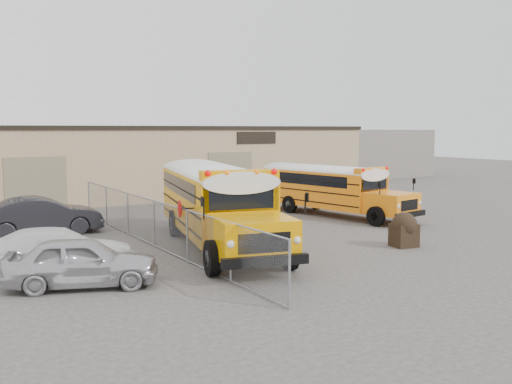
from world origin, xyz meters
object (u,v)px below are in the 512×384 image
school_bus_left (185,183)px  car_dark (42,216)px  school_bus_right (260,179)px  tarp_bundle (404,229)px  car_white (58,250)px  car_silver (82,262)px

school_bus_left → car_dark: size_ratio=2.28×
school_bus_right → tarp_bundle: school_bus_right is taller
car_white → car_dark: (0.85, 6.87, 0.12)m
school_bus_right → car_silver: school_bus_right is taller
school_bus_left → car_dark: bearing=-175.5°
school_bus_right → car_silver: bearing=-137.8°
school_bus_right → tarp_bundle: size_ratio=6.98×
school_bus_right → school_bus_left: bearing=-155.1°
tarp_bundle → car_white: size_ratio=0.28×
tarp_bundle → car_dark: car_dark is taller
car_white → car_dark: bearing=7.5°
school_bus_left → car_silver: school_bus_left is taller
tarp_bundle → car_dark: 15.00m
tarp_bundle → car_silver: (-11.96, 0.82, 0.04)m
school_bus_left → car_dark: (-6.92, -0.55, -1.03)m
tarp_bundle → car_white: bearing=166.1°
school_bus_right → car_white: size_ratio=1.95×
school_bus_left → car_white: bearing=-136.4°
car_white → tarp_bundle: bearing=-89.3°
school_bus_left → school_bus_right: size_ratio=1.20×
car_silver → school_bus_right: bearing=-26.9°
tarp_bundle → car_silver: size_ratio=0.31×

